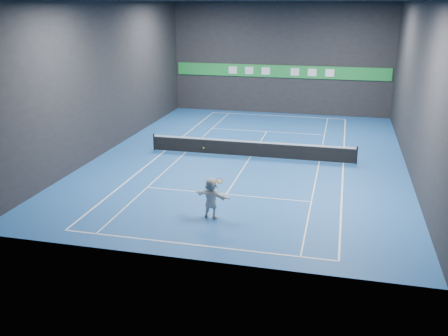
% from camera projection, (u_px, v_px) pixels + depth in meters
% --- Properties ---
extents(ground, '(26.00, 26.00, 0.00)m').
position_uv_depth(ground, '(251.00, 157.00, 30.21)').
color(ground, '#1B4F99').
rests_on(ground, ground).
extents(ceiling, '(26.00, 26.00, 0.00)m').
position_uv_depth(ceiling, '(253.00, 0.00, 27.37)').
color(ceiling, black).
rests_on(ceiling, ground).
extents(wall_back, '(18.00, 0.10, 9.00)m').
position_uv_depth(wall_back, '(281.00, 59.00, 40.78)').
color(wall_back, black).
rests_on(wall_back, ground).
extents(wall_front, '(18.00, 0.10, 9.00)m').
position_uv_depth(wall_front, '(181.00, 139.00, 16.80)').
color(wall_front, black).
rests_on(wall_front, ground).
extents(wall_left, '(0.10, 26.00, 9.00)m').
position_uv_depth(wall_left, '(109.00, 77.00, 30.79)').
color(wall_left, black).
rests_on(wall_left, ground).
extents(wall_right, '(0.10, 26.00, 9.00)m').
position_uv_depth(wall_right, '(417.00, 88.00, 26.78)').
color(wall_right, black).
rests_on(wall_right, ground).
extents(baseline_near, '(10.98, 0.08, 0.01)m').
position_uv_depth(baseline_near, '(193.00, 245.00, 19.24)').
color(baseline_near, white).
rests_on(baseline_near, ground).
extents(baseline_far, '(10.98, 0.08, 0.01)m').
position_uv_depth(baseline_far, '(277.00, 116.00, 41.17)').
color(baseline_far, white).
rests_on(baseline_far, ground).
extents(sideline_doubles_left, '(0.08, 23.78, 0.01)m').
position_uv_depth(sideline_doubles_left, '(165.00, 151.00, 31.43)').
color(sideline_doubles_left, white).
rests_on(sideline_doubles_left, ground).
extents(sideline_doubles_right, '(0.08, 23.78, 0.01)m').
position_uv_depth(sideline_doubles_right, '(343.00, 163.00, 28.98)').
color(sideline_doubles_right, white).
rests_on(sideline_doubles_right, ground).
extents(sideline_singles_left, '(0.06, 23.78, 0.01)m').
position_uv_depth(sideline_singles_left, '(186.00, 152.00, 31.12)').
color(sideline_singles_left, white).
rests_on(sideline_singles_left, ground).
extents(sideline_singles_right, '(0.06, 23.78, 0.01)m').
position_uv_depth(sideline_singles_right, '(319.00, 162.00, 29.29)').
color(sideline_singles_right, white).
rests_on(sideline_singles_right, ground).
extents(service_line_near, '(8.23, 0.06, 0.01)m').
position_uv_depth(service_line_near, '(226.00, 194.00, 24.30)').
color(service_line_near, white).
rests_on(service_line_near, ground).
extents(service_line_far, '(8.23, 0.06, 0.01)m').
position_uv_depth(service_line_far, '(267.00, 132.00, 36.11)').
color(service_line_far, white).
rests_on(service_line_far, ground).
extents(center_service_line, '(0.06, 12.80, 0.01)m').
position_uv_depth(center_service_line, '(251.00, 157.00, 30.21)').
color(center_service_line, white).
rests_on(center_service_line, ground).
extents(player, '(1.76, 0.95, 1.81)m').
position_uv_depth(player, '(211.00, 198.00, 21.43)').
color(player, silver).
rests_on(player, ground).
extents(tennis_ball, '(0.07, 0.07, 0.07)m').
position_uv_depth(tennis_ball, '(204.00, 148.00, 20.97)').
color(tennis_ball, '#CDD824').
rests_on(tennis_ball, player).
extents(tennis_net, '(12.50, 0.10, 1.07)m').
position_uv_depth(tennis_net, '(251.00, 148.00, 30.04)').
color(tennis_net, black).
rests_on(tennis_net, ground).
extents(sponsor_banner, '(17.64, 0.11, 1.00)m').
position_uv_depth(sponsor_banner, '(280.00, 71.00, 41.04)').
color(sponsor_banner, '#1F8F39').
rests_on(sponsor_banner, wall_back).
extents(tennis_racket, '(0.42, 0.36, 0.56)m').
position_uv_depth(tennis_racket, '(219.00, 182.00, 21.15)').
color(tennis_racket, red).
rests_on(tennis_racket, player).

